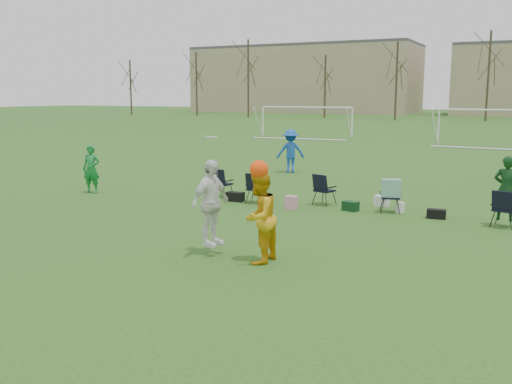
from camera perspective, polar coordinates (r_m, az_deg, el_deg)
The scene contains 8 objects.
ground at distance 11.04m, azimuth -12.37°, elevation -8.30°, with size 260.00×260.00×0.00m, color #295019.
fielder_green_near at distance 20.51m, azimuth -16.14°, elevation 2.22°, with size 0.61×0.40×1.67m, color #157B33.
fielder_blue at distance 24.96m, azimuth 3.47°, elevation 4.10°, with size 1.21×0.70×1.88m, color #174DB3.
center_contest at distance 11.69m, azimuth -1.78°, elevation -1.81°, with size 1.86×1.15×2.53m.
sideline_setup at distance 16.94m, azimuth 10.27°, elevation -0.06°, with size 9.33×1.96×1.84m.
goal_left at distance 45.32m, azimuth 5.05°, elevation 7.84°, with size 7.39×0.76×2.46m.
goal_mid at distance 40.23m, azimuth 22.95°, elevation 6.89°, with size 7.40×0.63×2.46m.
tree_line at distance 78.25m, azimuth 22.26°, elevation 10.26°, with size 110.28×3.28×11.40m.
Camera 1 is at (6.68, -8.12, 3.37)m, focal length 40.00 mm.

